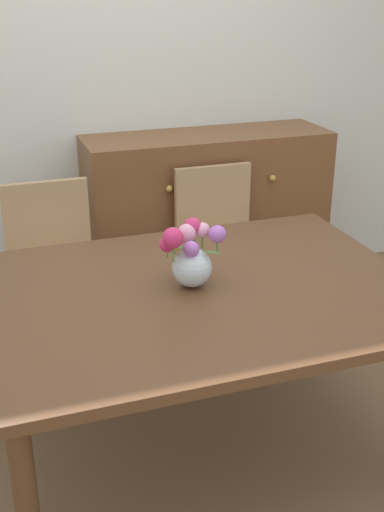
{
  "coord_description": "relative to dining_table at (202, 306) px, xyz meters",
  "views": [
    {
      "loc": [
        -0.73,
        -2.0,
        1.79
      ],
      "look_at": [
        -0.03,
        0.03,
        0.86
      ],
      "focal_mm": 44.83,
      "sensor_mm": 36.0,
      "label": 1
    }
  ],
  "objects": [
    {
      "name": "ground_plane",
      "position": [
        0.0,
        0.0,
        -0.67
      ],
      "size": [
        12.0,
        12.0,
        0.0
      ],
      "primitive_type": "plane",
      "color": "brown"
    },
    {
      "name": "back_wall",
      "position": [
        0.0,
        1.6,
        0.73
      ],
      "size": [
        7.0,
        0.1,
        2.8
      ],
      "primitive_type": "cube",
      "color": "silver",
      "rests_on": "ground_plane"
    },
    {
      "name": "chair_left",
      "position": [
        -0.44,
        0.94,
        -0.15
      ],
      "size": [
        0.42,
        0.42,
        0.9
      ],
      "rotation": [
        0.0,
        0.0,
        3.14
      ],
      "color": "tan",
      "rests_on": "ground_plane"
    },
    {
      "name": "chair_right",
      "position": [
        0.44,
        0.94,
        -0.15
      ],
      "size": [
        0.42,
        0.42,
        0.9
      ],
      "rotation": [
        0.0,
        0.0,
        3.14
      ],
      "color": "tan",
      "rests_on": "ground_plane"
    },
    {
      "name": "dresser",
      "position": [
        0.51,
        1.33,
        -0.17
      ],
      "size": [
        1.4,
        0.47,
        1.0
      ],
      "color": "brown",
      "rests_on": "ground_plane"
    },
    {
      "name": "dining_table",
      "position": [
        0.0,
        0.0,
        0.0
      ],
      "size": [
        1.6,
        1.19,
        0.74
      ],
      "color": "brown",
      "rests_on": "ground_plane"
    },
    {
      "name": "flower_vase",
      "position": [
        -0.03,
        0.03,
        0.2
      ],
      "size": [
        0.25,
        0.2,
        0.26
      ],
      "color": "silver",
      "rests_on": "dining_table"
    }
  ]
}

